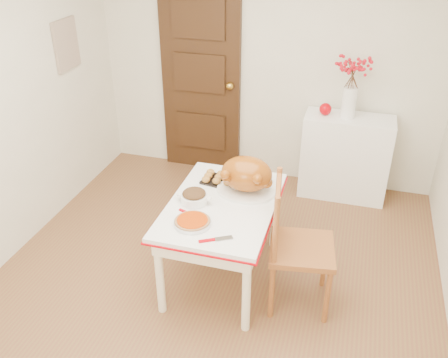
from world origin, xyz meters
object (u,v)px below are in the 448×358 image
(kitchen_table, at_px, (222,241))
(chair_oak, at_px, (302,246))
(pumpkin_pie, at_px, (192,221))
(sideboard, at_px, (345,157))
(turkey_platter, at_px, (247,176))

(kitchen_table, xyz_separation_m, chair_oak, (0.63, -0.11, 0.17))
(kitchen_table, relative_size, pumpkin_pie, 4.53)
(sideboard, distance_m, chair_oak, 1.68)
(turkey_platter, height_order, pumpkin_pie, turkey_platter)
(chair_oak, relative_size, turkey_platter, 2.24)
(turkey_platter, xyz_separation_m, pumpkin_pie, (-0.25, -0.52, -0.12))
(chair_oak, xyz_separation_m, pumpkin_pie, (-0.75, -0.21, 0.21))
(kitchen_table, relative_size, turkey_platter, 2.53)
(turkey_platter, bearing_deg, sideboard, 52.50)
(sideboard, xyz_separation_m, chair_oak, (-0.19, -1.67, 0.09))
(kitchen_table, bearing_deg, turkey_platter, 57.21)
(sideboard, bearing_deg, kitchen_table, -117.82)
(kitchen_table, xyz_separation_m, turkey_platter, (0.13, 0.21, 0.49))
(turkey_platter, relative_size, pumpkin_pie, 1.79)
(sideboard, relative_size, kitchen_table, 0.73)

